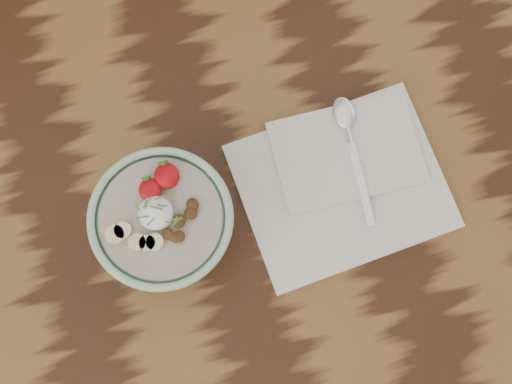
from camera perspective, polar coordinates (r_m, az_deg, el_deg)
table at (r=105.18cm, az=-3.55°, el=-0.16°), size 160.00×90.00×75.00cm
breakfast_bowl at (r=89.43cm, az=-7.37°, el=-2.48°), size 17.64×17.64×11.63cm
napkin at (r=95.93cm, az=6.95°, el=1.04°), size 27.47×22.66×1.63cm
spoon at (r=96.43cm, az=7.39°, el=4.92°), size 3.77×18.04×0.94cm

